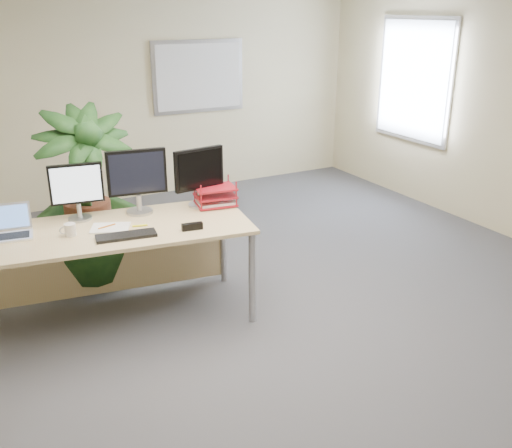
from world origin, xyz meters
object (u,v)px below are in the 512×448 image
desk (113,243)px  monitor_right (137,177)px  monitor_left (77,188)px  laptop (10,228)px  floor_plant (88,211)px

desk → monitor_right: size_ratio=4.12×
monitor_right → monitor_left: bearing=171.2°
monitor_right → laptop: bearing=-178.9°
desk → monitor_left: size_ratio=4.80×
desk → monitor_left: bearing=135.7°
monitor_right → laptop: 1.04m
floor_plant → monitor_left: floor_plant is taller
floor_plant → laptop: 0.81m
monitor_left → desk: bearing=-44.3°
floor_plant → monitor_right: bearing=-51.3°
floor_plant → monitor_left: bearing=-110.8°
desk → monitor_left: monitor_left is taller
floor_plant → monitor_left: (-0.13, -0.35, 0.33)m
floor_plant → monitor_left: size_ratio=3.24×
floor_plant → monitor_right: 0.66m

